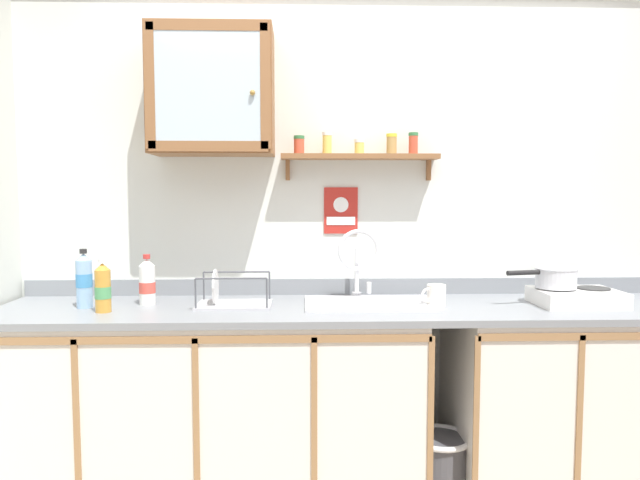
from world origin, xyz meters
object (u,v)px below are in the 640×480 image
(sink, at_px, (368,308))
(trash_bin, at_px, (440,476))
(hot_plate_stove, at_px, (576,297))
(wall_cabinet, at_px, (212,92))
(dish_rack, at_px, (231,300))
(bottle_water_blue_0, at_px, (84,280))
(bottle_juice_amber_2, at_px, (103,288))
(warning_sign, at_px, (341,211))
(saucepan, at_px, (555,277))
(mug, at_px, (436,295))
(bottle_opaque_white_1, at_px, (147,283))

(sink, relative_size, trash_bin, 1.50)
(hot_plate_stove, distance_m, wall_cabinet, 1.91)
(sink, bearing_deg, trash_bin, -25.12)
(hot_plate_stove, relative_size, dish_rack, 1.10)
(dish_rack, xyz_separation_m, wall_cabinet, (-0.09, 0.16, 0.95))
(bottle_water_blue_0, bearing_deg, bottle_juice_amber_2, -41.28)
(hot_plate_stove, height_order, trash_bin, hot_plate_stove)
(sink, relative_size, warning_sign, 2.56)
(wall_cabinet, distance_m, trash_bin, 2.03)
(sink, bearing_deg, wall_cabinet, 169.20)
(saucepan, xyz_separation_m, bottle_water_blue_0, (-2.12, -0.01, -0.00))
(saucepan, xyz_separation_m, bottle_juice_amber_2, (-2.00, -0.11, -0.02))
(wall_cabinet, height_order, trash_bin, wall_cabinet)
(dish_rack, bearing_deg, saucepan, -0.21)
(hot_plate_stove, xyz_separation_m, wall_cabinet, (-1.66, 0.19, 0.94))
(bottle_water_blue_0, bearing_deg, sink, 1.80)
(warning_sign, bearing_deg, dish_rack, -150.10)
(wall_cabinet, bearing_deg, mug, -11.32)
(wall_cabinet, distance_m, warning_sign, 0.84)
(bottle_water_blue_0, xyz_separation_m, trash_bin, (1.57, -0.11, -0.87))
(warning_sign, relative_size, trash_bin, 0.59)
(warning_sign, bearing_deg, hot_plate_stove, -17.01)
(saucepan, bearing_deg, bottle_opaque_white_1, 178.24)
(saucepan, relative_size, bottle_water_blue_0, 1.29)
(saucepan, distance_m, bottle_water_blue_0, 2.12)
(hot_plate_stove, relative_size, wall_cabinet, 0.63)
(bottle_juice_amber_2, relative_size, trash_bin, 0.59)
(hot_plate_stove, xyz_separation_m, saucepan, (-0.09, 0.02, 0.09))
(hot_plate_stove, bearing_deg, mug, -178.85)
(bottle_juice_amber_2, xyz_separation_m, warning_sign, (1.04, 0.41, 0.32))
(saucepan, distance_m, bottle_juice_amber_2, 2.00)
(bottle_opaque_white_1, height_order, dish_rack, bottle_opaque_white_1)
(hot_plate_stove, height_order, dish_rack, dish_rack)
(bottle_juice_amber_2, bearing_deg, wall_cabinet, 32.61)
(trash_bin, bearing_deg, dish_rack, 172.80)
(dish_rack, height_order, mug, dish_rack)
(bottle_juice_amber_2, xyz_separation_m, mug, (1.45, 0.08, -0.05))
(bottle_water_blue_0, xyz_separation_m, warning_sign, (1.16, 0.31, 0.30))
(hot_plate_stove, distance_m, warning_sign, 1.16)
(dish_rack, xyz_separation_m, trash_bin, (0.93, -0.12, -0.77))
(bottle_opaque_white_1, bearing_deg, warning_sign, 15.16)
(hot_plate_stove, xyz_separation_m, dish_rack, (-1.56, 0.03, -0.01))
(warning_sign, bearing_deg, sink, -68.31)
(mug, bearing_deg, wall_cabinet, 168.68)
(hot_plate_stove, relative_size, mug, 3.05)
(dish_rack, relative_size, warning_sign, 1.45)
(warning_sign, bearing_deg, bottle_opaque_white_1, -164.84)
(bottle_water_blue_0, height_order, trash_bin, bottle_water_blue_0)
(bottle_opaque_white_1, relative_size, bottle_juice_amber_2, 1.00)
(saucepan, relative_size, bottle_opaque_white_1, 1.47)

